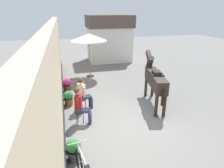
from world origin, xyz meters
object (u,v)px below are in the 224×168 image
(saddled_horse_center, at_px, (155,79))
(flower_planter_nearest, at_px, (74,149))
(cafe_parasol, at_px, (89,37))
(satchel_bag, at_px, (81,97))
(flower_planter_inner_far, at_px, (68,98))
(flower_planter_farthest, at_px, (67,84))
(seated_visitor_far, at_px, (83,92))
(seated_visitor_near, at_px, (80,104))

(saddled_horse_center, height_order, flower_planter_nearest, saddled_horse_center)
(flower_planter_nearest, bearing_deg, cafe_parasol, 78.37)
(cafe_parasol, distance_m, satchel_bag, 3.99)
(flower_planter_inner_far, bearing_deg, satchel_bag, 37.21)
(flower_planter_inner_far, bearing_deg, saddled_horse_center, -12.69)
(flower_planter_inner_far, bearing_deg, flower_planter_farthest, 89.92)
(flower_planter_farthest, bearing_deg, satchel_bag, -65.65)
(flower_planter_nearest, height_order, cafe_parasol, cafe_parasol)
(satchel_bag, bearing_deg, seated_visitor_far, 168.57)
(cafe_parasol, bearing_deg, saddled_horse_center, -64.39)
(satchel_bag, bearing_deg, cafe_parasol, -27.23)
(seated_visitor_far, distance_m, cafe_parasol, 4.56)
(saddled_horse_center, bearing_deg, flower_planter_farthest, 144.80)
(seated_visitor_near, xyz_separation_m, flower_planter_inner_far, (-0.37, 1.64, -0.44))
(seated_visitor_far, relative_size, flower_planter_farthest, 2.17)
(saddled_horse_center, relative_size, flower_planter_nearest, 4.63)
(seated_visitor_near, relative_size, flower_planter_farthest, 2.17)
(flower_planter_inner_far, xyz_separation_m, flower_planter_farthest, (0.00, 1.71, 0.00))
(flower_planter_inner_far, bearing_deg, cafe_parasol, 68.22)
(seated_visitor_near, height_order, satchel_bag, seated_visitor_near)
(seated_visitor_far, xyz_separation_m, flower_planter_farthest, (-0.58, 2.29, -0.44))
(flower_planter_inner_far, height_order, cafe_parasol, cafe_parasol)
(seated_visitor_near, bearing_deg, seated_visitor_far, 78.39)
(satchel_bag, bearing_deg, flower_planter_inner_far, 115.24)
(seated_visitor_near, bearing_deg, saddled_horse_center, 14.69)
(flower_planter_inner_far, distance_m, cafe_parasol, 4.38)
(saddled_horse_center, relative_size, cafe_parasol, 1.15)
(seated_visitor_far, height_order, flower_planter_nearest, seated_visitor_far)
(seated_visitor_far, height_order, saddled_horse_center, saddled_horse_center)
(seated_visitor_near, bearing_deg, flower_planter_farthest, 96.27)
(seated_visitor_near, relative_size, saddled_horse_center, 0.47)
(cafe_parasol, bearing_deg, flower_planter_farthest, -127.11)
(cafe_parasol, bearing_deg, seated_visitor_near, -101.56)
(flower_planter_farthest, bearing_deg, flower_planter_inner_far, -90.08)
(flower_planter_inner_far, height_order, satchel_bag, flower_planter_inner_far)
(flower_planter_farthest, relative_size, satchel_bag, 2.29)
(seated_visitor_near, relative_size, seated_visitor_far, 1.00)
(seated_visitor_far, xyz_separation_m, saddled_horse_center, (2.97, -0.22, 0.38))
(seated_visitor_far, relative_size, saddled_horse_center, 0.47)
(cafe_parasol, height_order, satchel_bag, cafe_parasol)
(flower_planter_nearest, distance_m, flower_planter_farthest, 5.12)
(flower_planter_nearest, bearing_deg, satchel_bag, 81.43)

